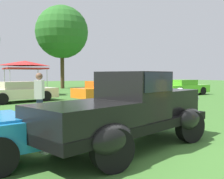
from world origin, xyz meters
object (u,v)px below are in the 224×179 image
(show_car_cream, at_px, (19,92))
(spectator_between_cars, at_px, (104,94))
(spectator_by_row, at_px, (40,97))
(feature_pickup_truck, at_px, (130,109))
(show_car_orange, at_px, (105,91))
(canopy_tent_right_field, at_px, (25,64))
(show_car_lime, at_px, (184,87))

(show_car_cream, distance_m, spectator_between_cars, 8.02)
(spectator_between_cars, relative_size, spectator_by_row, 1.00)
(feature_pickup_truck, relative_size, spectator_between_cars, 2.82)
(feature_pickup_truck, relative_size, spectator_by_row, 2.82)
(feature_pickup_truck, relative_size, show_car_cream, 1.02)
(show_car_cream, bearing_deg, spectator_by_row, -95.94)
(show_car_orange, bearing_deg, spectator_by_row, -132.52)
(canopy_tent_right_field, bearing_deg, spectator_by_row, -99.84)
(spectator_by_row, distance_m, canopy_tent_right_field, 13.09)
(show_car_lime, distance_m, spectator_between_cars, 12.94)
(spectator_between_cars, bearing_deg, show_car_cream, 100.82)
(show_car_cream, height_order, canopy_tent_right_field, canopy_tent_right_field)
(canopy_tent_right_field, bearing_deg, show_car_cream, -105.80)
(show_car_orange, relative_size, spectator_between_cars, 2.59)
(spectator_by_row, bearing_deg, feature_pickup_truck, -73.73)
(show_car_lime, xyz_separation_m, spectator_between_cars, (-10.98, -6.84, 0.31))
(spectator_between_cars, relative_size, canopy_tent_right_field, 0.57)
(spectator_by_row, relative_size, canopy_tent_right_field, 0.57)
(spectator_between_cars, bearing_deg, feature_pickup_truck, -109.38)
(feature_pickup_truck, bearing_deg, spectator_by_row, 106.27)
(show_car_orange, distance_m, show_car_lime, 7.47)
(spectator_by_row, xyz_separation_m, canopy_tent_right_field, (2.22, 12.81, 1.51))
(canopy_tent_right_field, bearing_deg, show_car_lime, -28.39)
(show_car_cream, xyz_separation_m, spectator_by_row, (-0.82, -7.84, 0.31))
(feature_pickup_truck, relative_size, canopy_tent_right_field, 1.60)
(show_car_lime, bearing_deg, spectator_by_row, -152.85)
(show_car_lime, bearing_deg, feature_pickup_truck, -139.56)
(show_car_cream, bearing_deg, show_car_orange, -16.29)
(feature_pickup_truck, distance_m, show_car_cream, 11.47)
(spectator_by_row, bearing_deg, show_car_lime, 27.15)
(show_car_lime, relative_size, spectator_between_cars, 2.57)
(feature_pickup_truck, distance_m, show_car_lime, 16.09)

